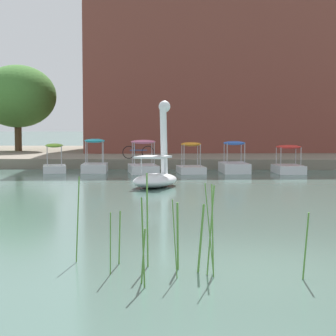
% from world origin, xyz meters
% --- Properties ---
extents(ground_plane, '(485.39, 485.39, 0.00)m').
position_xyz_m(ground_plane, '(0.00, 0.00, 0.00)').
color(ground_plane, '#47665B').
extents(shore_bank_far, '(156.07, 21.35, 0.54)m').
position_xyz_m(shore_bank_far, '(0.00, 32.31, 0.27)').
color(shore_bank_far, slate).
rests_on(shore_bank_far, ground_plane).
extents(swan_boat, '(2.21, 3.02, 3.30)m').
position_xyz_m(swan_boat, '(-2.27, 12.65, 0.55)').
color(swan_boat, white).
rests_on(swan_boat, ground_plane).
extents(pedal_boat_red, '(1.48, 2.17, 1.39)m').
position_xyz_m(pedal_boat_red, '(3.79, 19.40, 0.44)').
color(pedal_boat_red, white).
rests_on(pedal_boat_red, ground_plane).
extents(pedal_boat_blue, '(1.50, 2.49, 1.57)m').
position_xyz_m(pedal_boat_blue, '(1.17, 19.72, 0.43)').
color(pedal_boat_blue, white).
rests_on(pedal_boat_blue, ground_plane).
extents(pedal_boat_orange, '(1.53, 2.12, 1.52)m').
position_xyz_m(pedal_boat_orange, '(-0.98, 19.28, 0.41)').
color(pedal_boat_orange, white).
rests_on(pedal_boat_orange, ground_plane).
extents(pedal_boat_pink, '(1.75, 2.51, 1.64)m').
position_xyz_m(pedal_boat_pink, '(-3.32, 19.18, 0.44)').
color(pedal_boat_pink, white).
rests_on(pedal_boat_pink, ground_plane).
extents(pedal_boat_cyan, '(1.40, 2.12, 1.68)m').
position_xyz_m(pedal_boat_cyan, '(-5.80, 19.62, 0.44)').
color(pedal_boat_cyan, white).
rests_on(pedal_boat_cyan, ground_plane).
extents(pedal_boat_lime, '(1.47, 1.96, 1.44)m').
position_xyz_m(pedal_boat_lime, '(-7.78, 19.40, 0.40)').
color(pedal_boat_lime, white).
rests_on(pedal_boat_lime, ground_plane).
extents(tree_broadleaf_left, '(7.52, 7.69, 6.08)m').
position_xyz_m(tree_broadleaf_left, '(-13.33, 31.89, 4.40)').
color(tree_broadleaf_left, '#4C3823').
rests_on(tree_broadleaf_left, shore_bank_far).
extents(bicycle_parked, '(1.72, 0.30, 0.71)m').
position_xyz_m(bicycle_parked, '(-3.84, 22.25, 0.90)').
color(bicycle_parked, black).
rests_on(bicycle_parked, shore_bank_far).
extents(apartment_block, '(23.33, 15.17, 15.02)m').
position_xyz_m(apartment_block, '(2.53, 35.35, 8.05)').
color(apartment_block, brown).
rests_on(apartment_block, shore_bank_far).
extents(reed_clump_foreground, '(3.72, 1.77, 1.55)m').
position_xyz_m(reed_clump_foreground, '(-1.17, -0.47, 0.61)').
color(reed_clump_foreground, '#4C7F33').
rests_on(reed_clump_foreground, ground_plane).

